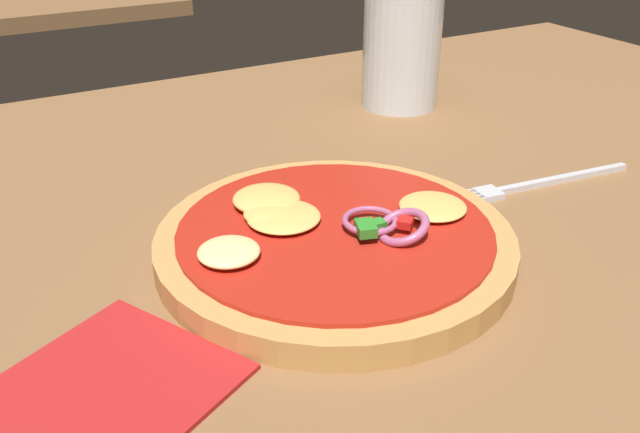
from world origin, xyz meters
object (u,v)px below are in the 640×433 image
beer_glass (402,42)px  napkin (103,393)px  fork (529,185)px  pizza (333,240)px

beer_glass → napkin: (-0.39, -0.29, -0.07)m
fork → beer_glass: beer_glass is taller
pizza → beer_glass: size_ratio=1.66×
pizza → napkin: size_ratio=1.55×
fork → beer_glass: (0.03, 0.22, 0.06)m
pizza → napkin: pizza is taller
pizza → beer_glass: 0.32m
fork → beer_glass: bearing=82.4°
pizza → fork: pizza is taller
napkin → beer_glass: bearing=37.0°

